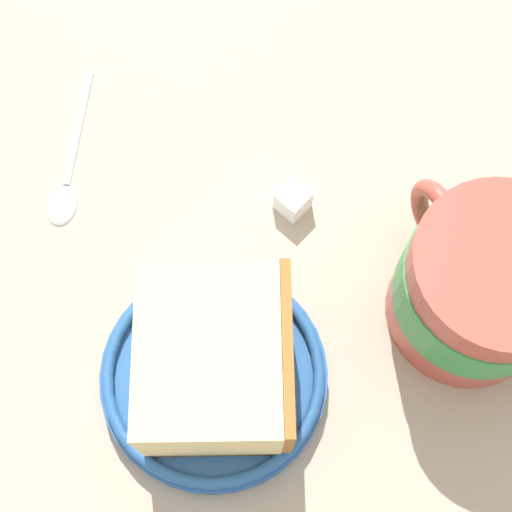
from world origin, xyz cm
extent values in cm
cube|color=tan|center=(0.00, 0.00, -1.26)|extent=(126.90, 126.90, 2.52)
cylinder|color=#26599E|center=(-5.34, 0.05, 0.59)|extent=(13.57, 13.57, 1.17)
torus|color=#26599E|center=(-5.34, 0.05, 1.52)|extent=(13.18, 13.18, 0.70)
cube|color=#9E662D|center=(-5.34, 0.05, 1.47)|extent=(10.75, 11.71, 0.60)
cube|color=beige|center=(-5.34, 0.05, 4.81)|extent=(10.75, 11.71, 6.07)
cube|color=#9E662D|center=(-1.51, -1.55, 4.81)|extent=(4.21, 8.97, 6.07)
cylinder|color=#BF4C3F|center=(10.55, -2.28, 4.52)|extent=(9.74, 9.74, 9.03)
cylinder|color=green|center=(10.55, -2.28, 4.88)|extent=(9.93, 9.93, 3.71)
cylinder|color=brown|center=(10.55, -2.28, 6.70)|extent=(8.57, 8.57, 0.40)
torus|color=#BF4C3F|center=(10.28, 2.58, 4.52)|extent=(1.36, 5.11, 5.06)
ellipsoid|color=silver|center=(-10.20, 14.68, 0.40)|extent=(3.22, 3.60, 0.80)
cylinder|color=silver|center=(-7.30, 19.81, 0.25)|extent=(4.76, 7.91, 0.50)
cube|color=white|center=(3.74, 8.56, 0.93)|extent=(2.46, 2.46, 1.86)
camera|label=1|loc=(-6.79, -9.64, 45.55)|focal=53.11mm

